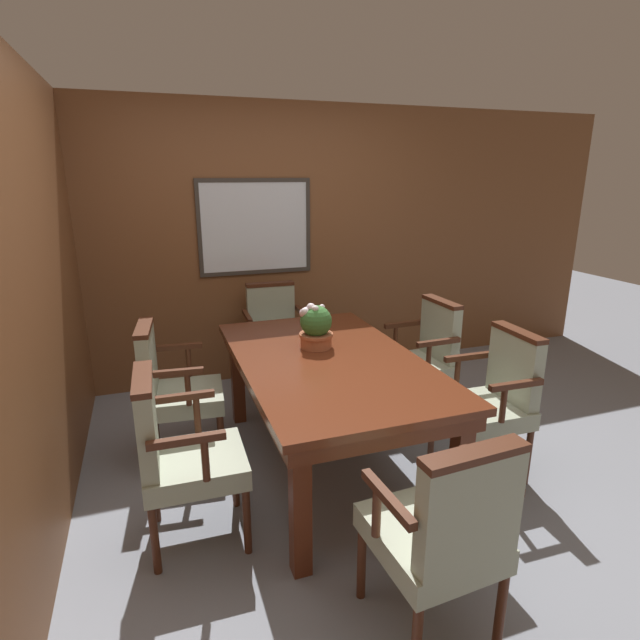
{
  "coord_description": "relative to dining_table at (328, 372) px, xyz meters",
  "views": [
    {
      "loc": [
        -0.98,
        -2.48,
        1.85
      ],
      "look_at": [
        0.01,
        0.38,
        0.96
      ],
      "focal_mm": 28.0,
      "sensor_mm": 36.0,
      "label": 1
    }
  ],
  "objects": [
    {
      "name": "chair_right_near",
      "position": [
        0.95,
        -0.39,
        -0.14
      ],
      "size": [
        0.51,
        0.52,
        0.94
      ],
      "rotation": [
        0.0,
        0.0,
        -1.6
      ],
      "color": "#472314",
      "rests_on": "ground_plane"
    },
    {
      "name": "wall_left",
      "position": [
        -1.56,
        -0.23,
        0.56
      ],
      "size": [
        0.06,
        7.2,
        2.45
      ],
      "color": "brown",
      "rests_on": "ground_plane"
    },
    {
      "name": "potted_plant",
      "position": [
        -0.01,
        0.21,
        0.23
      ],
      "size": [
        0.22,
        0.22,
        0.3
      ],
      "color": "#B2603D",
      "rests_on": "dining_table"
    },
    {
      "name": "chair_left_far",
      "position": [
        -0.92,
        0.44,
        -0.14
      ],
      "size": [
        0.54,
        0.54,
        0.94
      ],
      "rotation": [
        0.0,
        0.0,
        1.47
      ],
      "color": "#472314",
      "rests_on": "ground_plane"
    },
    {
      "name": "ground_plane",
      "position": [
        -0.01,
        -0.23,
        -0.66
      ],
      "size": [
        14.0,
        14.0,
        0.0
      ],
      "primitive_type": "plane",
      "color": "gray"
    },
    {
      "name": "dining_table",
      "position": [
        0.0,
        0.0,
        0.0
      ],
      "size": [
        1.08,
        1.84,
        0.76
      ],
      "color": "#562614",
      "rests_on": "ground_plane"
    },
    {
      "name": "chair_head_far",
      "position": [
        -0.02,
        1.3,
        -0.14
      ],
      "size": [
        0.52,
        0.52,
        0.94
      ],
      "rotation": [
        0.0,
        0.0,
        -0.04
      ],
      "color": "#472314",
      "rests_on": "ground_plane"
    },
    {
      "name": "chair_head_near",
      "position": [
        -0.01,
        -1.33,
        -0.14
      ],
      "size": [
        0.53,
        0.53,
        0.94
      ],
      "rotation": [
        0.0,
        0.0,
        3.2
      ],
      "color": "#472314",
      "rests_on": "ground_plane"
    },
    {
      "name": "chair_right_far",
      "position": [
        0.92,
        0.4,
        -0.14
      ],
      "size": [
        0.52,
        0.52,
        0.94
      ],
      "rotation": [
        0.0,
        0.0,
        -1.54
      ],
      "color": "#472314",
      "rests_on": "ground_plane"
    },
    {
      "name": "wall_back",
      "position": [
        -0.01,
        1.69,
        0.56
      ],
      "size": [
        7.2,
        0.08,
        2.45
      ],
      "color": "brown",
      "rests_on": "ground_plane"
    },
    {
      "name": "chair_left_near",
      "position": [
        -0.94,
        -0.4,
        -0.14
      ],
      "size": [
        0.51,
        0.52,
        0.94
      ],
      "rotation": [
        0.0,
        0.0,
        1.55
      ],
      "color": "#472314",
      "rests_on": "ground_plane"
    }
  ]
}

